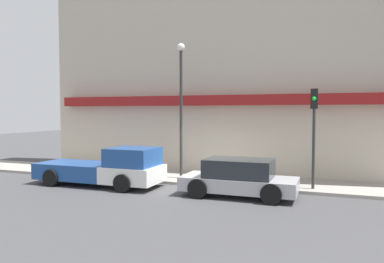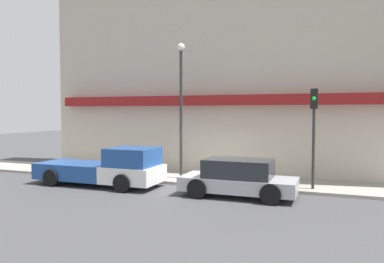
# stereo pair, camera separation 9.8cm
# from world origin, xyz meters

# --- Properties ---
(ground_plane) EXTENTS (80.00, 80.00, 0.00)m
(ground_plane) POSITION_xyz_m (0.00, 0.00, 0.00)
(ground_plane) COLOR #424244
(sidewalk) EXTENTS (36.00, 3.01, 0.13)m
(sidewalk) POSITION_xyz_m (0.00, 1.51, 0.06)
(sidewalk) COLOR #9E998E
(sidewalk) RESTS_ON ground
(building) EXTENTS (19.80, 3.80, 11.60)m
(building) POSITION_xyz_m (0.02, 4.50, 5.79)
(building) COLOR #BCB29E
(building) RESTS_ON ground
(pickup_truck) EXTENTS (5.75, 2.18, 1.72)m
(pickup_truck) POSITION_xyz_m (-3.90, -1.23, 0.77)
(pickup_truck) COLOR white
(pickup_truck) RESTS_ON ground
(parked_car) EXTENTS (4.39, 2.02, 1.44)m
(parked_car) POSITION_xyz_m (2.00, -1.23, 0.71)
(parked_car) COLOR #ADADB2
(parked_car) RESTS_ON ground
(fire_hydrant) EXTENTS (0.21, 0.21, 0.64)m
(fire_hydrant) POSITION_xyz_m (-2.23, 0.59, 0.45)
(fire_hydrant) COLOR yellow
(fire_hydrant) RESTS_ON sidewalk
(street_lamp) EXTENTS (0.36, 0.36, 6.31)m
(street_lamp) POSITION_xyz_m (-1.32, 1.07, 4.00)
(street_lamp) COLOR #2D2D2D
(street_lamp) RESTS_ON sidewalk
(traffic_light) EXTENTS (0.28, 0.42, 4.04)m
(traffic_light) POSITION_xyz_m (4.64, 0.56, 2.89)
(traffic_light) COLOR #2D2D2D
(traffic_light) RESTS_ON sidewalk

